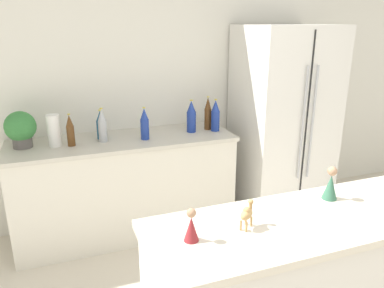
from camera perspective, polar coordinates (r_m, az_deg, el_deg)
The scene contains 15 objects.
wall_back at distance 3.59m, azimuth -3.93°, elevation 8.90°, with size 8.00×0.06×2.55m.
back_counter at distance 3.41m, azimuth -10.04°, elevation -6.38°, with size 1.91×0.63×0.90m.
refrigerator at distance 3.73m, azimuth 13.54°, elevation 3.07°, with size 0.83×0.76×1.82m.
potted_plant at distance 3.23m, azimuth -24.67°, elevation 2.19°, with size 0.24×0.24×0.29m.
paper_towel_roll at distance 3.17m, azimuth -20.28°, elevation 1.94°, with size 0.10×0.10×0.26m.
back_bottle_0 at distance 3.40m, azimuth 3.59°, elevation 4.30°, with size 0.08×0.08×0.29m.
back_bottle_1 at distance 3.17m, azimuth -7.23°, elevation 3.03°, with size 0.07×0.07×0.28m.
back_bottle_2 at distance 3.17m, azimuth -13.50°, elevation 2.73°, with size 0.07×0.07×0.29m.
back_bottle_3 at distance 3.45m, azimuth 2.43°, elevation 4.64°, with size 0.06×0.06×0.31m.
back_bottle_4 at distance 3.13m, azimuth -18.05°, elevation 1.94°, with size 0.06×0.06×0.26m.
back_bottle_5 at distance 3.26m, azimuth -13.71°, elevation 2.83°, with size 0.08×0.08×0.25m.
back_bottle_6 at distance 3.36m, azimuth -0.10°, elevation 4.18°, with size 0.08×0.08×0.29m.
camel_figurine at distance 1.60m, azimuth 8.37°, elevation -10.40°, with size 0.09×0.08×0.12m.
wise_man_figurine_blue at distance 1.51m, azimuth -0.11°, elevation -12.51°, with size 0.06×0.06×0.14m.
wise_man_figurine_crimson at distance 1.95m, azimuth 20.37°, elevation -5.88°, with size 0.07×0.07×0.17m.
Camera 1 is at (-0.99, -0.67, 1.85)m, focal length 35.00 mm.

